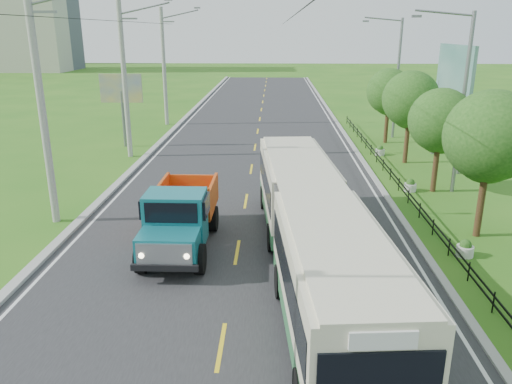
# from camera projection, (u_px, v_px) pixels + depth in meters

# --- Properties ---
(ground) EXTENTS (240.00, 240.00, 0.00)m
(ground) POSITION_uv_depth(u_px,v_px,m) (221.00, 347.00, 13.42)
(ground) COLOR #2B6718
(ground) RESTS_ON ground
(road) EXTENTS (14.00, 120.00, 0.02)m
(road) POSITION_uv_depth(u_px,v_px,m) (253.00, 161.00, 32.43)
(road) COLOR #28282B
(road) RESTS_ON ground
(curb_left) EXTENTS (0.40, 120.00, 0.15)m
(curb_left) POSITION_uv_depth(u_px,v_px,m) (143.00, 159.00, 32.65)
(curb_left) COLOR #9E9E99
(curb_left) RESTS_ON ground
(curb_right) EXTENTS (0.30, 120.00, 0.10)m
(curb_right) POSITION_uv_depth(u_px,v_px,m) (363.00, 161.00, 32.17)
(curb_right) COLOR #9E9E99
(curb_right) RESTS_ON ground
(edge_line_left) EXTENTS (0.12, 120.00, 0.00)m
(edge_line_left) POSITION_uv_depth(u_px,v_px,m) (151.00, 160.00, 32.65)
(edge_line_left) COLOR silver
(edge_line_left) RESTS_ON road
(edge_line_right) EXTENTS (0.12, 120.00, 0.00)m
(edge_line_right) POSITION_uv_depth(u_px,v_px,m) (355.00, 162.00, 32.19)
(edge_line_right) COLOR silver
(edge_line_right) RESTS_ON road
(centre_dash) EXTENTS (0.12, 2.20, 0.00)m
(centre_dash) POSITION_uv_depth(u_px,v_px,m) (221.00, 346.00, 13.42)
(centre_dash) COLOR yellow
(centre_dash) RESTS_ON road
(railing_right) EXTENTS (0.04, 40.00, 0.60)m
(railing_right) POSITION_uv_depth(u_px,v_px,m) (399.00, 185.00, 26.36)
(railing_right) COLOR black
(railing_right) RESTS_ON ground
(pole_near) EXTENTS (3.51, 0.32, 10.00)m
(pole_near) POSITION_uv_depth(u_px,v_px,m) (42.00, 107.00, 20.68)
(pole_near) COLOR gray
(pole_near) RESTS_ON ground
(pole_mid) EXTENTS (3.51, 0.32, 10.00)m
(pole_mid) POSITION_uv_depth(u_px,v_px,m) (125.00, 79.00, 32.09)
(pole_mid) COLOR gray
(pole_mid) RESTS_ON ground
(pole_far) EXTENTS (3.51, 0.32, 10.00)m
(pole_far) POSITION_uv_depth(u_px,v_px,m) (164.00, 66.00, 43.49)
(pole_far) COLOR gray
(pole_far) RESTS_ON ground
(tree_third) EXTENTS (3.60, 3.62, 6.00)m
(tree_third) POSITION_uv_depth(u_px,v_px,m) (490.00, 141.00, 19.59)
(tree_third) COLOR #382314
(tree_third) RESTS_ON ground
(tree_fourth) EXTENTS (3.24, 3.31, 5.40)m
(tree_fourth) POSITION_uv_depth(u_px,v_px,m) (441.00, 123.00, 25.41)
(tree_fourth) COLOR #382314
(tree_fourth) RESTS_ON ground
(tree_fifth) EXTENTS (3.48, 3.52, 5.80)m
(tree_fifth) POSITION_uv_depth(u_px,v_px,m) (411.00, 102.00, 31.03)
(tree_fifth) COLOR #382314
(tree_fifth) RESTS_ON ground
(tree_back) EXTENTS (3.30, 3.36, 5.50)m
(tree_back) POSITION_uv_depth(u_px,v_px,m) (389.00, 94.00, 36.79)
(tree_back) COLOR #382314
(tree_back) RESTS_ON ground
(streetlight_mid) EXTENTS (3.02, 0.20, 9.07)m
(streetlight_mid) POSITION_uv_depth(u_px,v_px,m) (460.00, 98.00, 24.84)
(streetlight_mid) COLOR slate
(streetlight_mid) RESTS_ON ground
(streetlight_far) EXTENTS (3.02, 0.20, 9.07)m
(streetlight_far) POSITION_uv_depth(u_px,v_px,m) (396.00, 74.00, 38.15)
(streetlight_far) COLOR slate
(streetlight_far) RESTS_ON ground
(planter_near) EXTENTS (0.64, 0.64, 0.67)m
(planter_near) POSITION_uv_depth(u_px,v_px,m) (465.00, 249.00, 18.74)
(planter_near) COLOR silver
(planter_near) RESTS_ON ground
(planter_mid) EXTENTS (0.64, 0.64, 0.67)m
(planter_mid) POSITION_uv_depth(u_px,v_px,m) (410.00, 186.00, 26.34)
(planter_mid) COLOR silver
(planter_mid) RESTS_ON ground
(planter_far) EXTENTS (0.64, 0.64, 0.67)m
(planter_far) POSITION_uv_depth(u_px,v_px,m) (380.00, 151.00, 33.94)
(planter_far) COLOR silver
(planter_far) RESTS_ON ground
(billboard_left) EXTENTS (3.00, 0.20, 5.20)m
(billboard_left) POSITION_uv_depth(u_px,v_px,m) (121.00, 93.00, 35.36)
(billboard_left) COLOR slate
(billboard_left) RESTS_ON ground
(billboard_right) EXTENTS (0.24, 6.00, 7.30)m
(billboard_right) POSITION_uv_depth(u_px,v_px,m) (454.00, 78.00, 30.35)
(billboard_right) COLOR slate
(billboard_right) RESTS_ON ground
(bus) EXTENTS (3.94, 16.36, 3.13)m
(bus) POSITION_uv_depth(u_px,v_px,m) (312.00, 224.00, 16.85)
(bus) COLOR #2A6A3C
(bus) RESTS_ON ground
(dump_truck) EXTENTS (2.40, 6.07, 2.54)m
(dump_truck) POSITION_uv_depth(u_px,v_px,m) (180.00, 213.00, 19.10)
(dump_truck) COLOR #136974
(dump_truck) RESTS_ON ground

